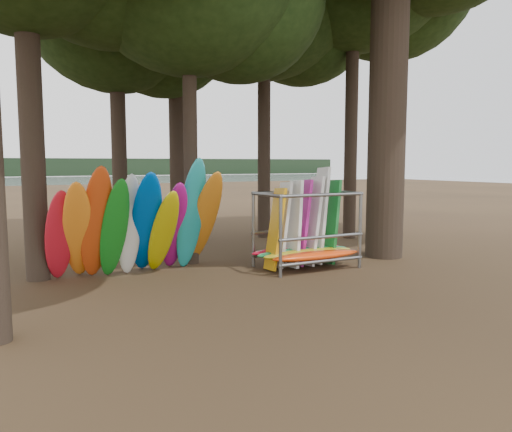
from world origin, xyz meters
name	(u,v)px	position (x,y,z in m)	size (l,w,h in m)	color
ground	(278,275)	(0.00, 0.00, 0.00)	(120.00, 120.00, 0.00)	#47331E
lake	(51,185)	(0.00, 60.00, 0.00)	(160.00, 160.00, 0.00)	gray
far_shore	(28,167)	(0.00, 110.00, 2.00)	(160.00, 4.00, 4.00)	black
kayak_row	(140,225)	(-3.15, 1.64, 1.30)	(4.57, 2.32, 3.17)	red
storage_rack	(306,232)	(1.19, 0.54, 0.98)	(2.97, 1.53, 2.80)	slate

